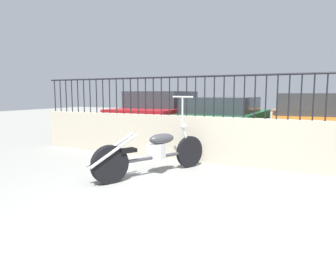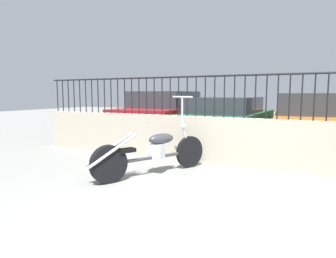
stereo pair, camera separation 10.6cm
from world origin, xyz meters
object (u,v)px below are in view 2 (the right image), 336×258
car_orange (311,119)px  motorcycle_dark_grey (148,153)px  car_red (167,113)px  car_green (226,119)px

car_orange → motorcycle_dark_grey: bearing=146.3°
motorcycle_dark_grey → car_red: car_red is taller
motorcycle_dark_grey → car_red: (-2.00, 4.47, 0.33)m
motorcycle_dark_grey → car_orange: car_orange is taller
motorcycle_dark_grey → car_green: (0.09, 4.03, 0.27)m
car_red → car_orange: (4.23, -0.06, -0.03)m
motorcycle_dark_grey → car_orange: 4.95m
car_red → car_green: bearing=-105.2°
car_red → car_orange: 4.23m
motorcycle_dark_grey → car_red: bearing=49.6°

